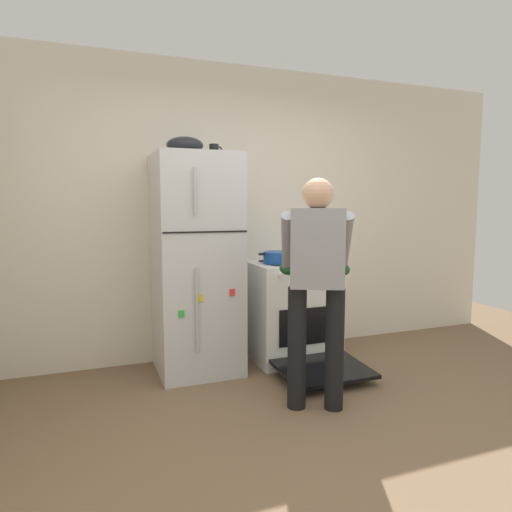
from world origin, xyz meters
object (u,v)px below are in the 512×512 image
(refrigerator, at_px, (196,264))
(mixing_bowl, at_px, (185,145))
(person_cook, at_px, (316,273))
(coffee_mug, at_px, (214,150))
(stove_range, at_px, (292,312))
(red_pot, at_px, (278,257))

(refrigerator, distance_m, mixing_bowl, 0.99)
(person_cook, xyz_separation_m, coffee_mug, (-0.43, 1.05, 0.93))
(mixing_bowl, bearing_deg, person_cook, -55.40)
(stove_range, relative_size, mixing_bowl, 4.06)
(refrigerator, xyz_separation_m, coffee_mug, (0.18, 0.05, 0.97))
(stove_range, relative_size, coffee_mug, 10.85)
(stove_range, relative_size, person_cook, 0.76)
(refrigerator, xyz_separation_m, person_cook, (0.61, -1.00, 0.03))
(red_pot, bearing_deg, stove_range, 11.37)
(person_cook, distance_m, red_pot, 0.96)
(stove_range, xyz_separation_m, person_cook, (-0.29, -0.98, 0.51))
(person_cook, bearing_deg, red_pot, 82.37)
(person_cook, height_order, coffee_mug, coffee_mug)
(person_cook, relative_size, coffee_mug, 14.28)
(refrigerator, relative_size, coffee_mug, 16.43)
(stove_range, xyz_separation_m, coffee_mug, (-0.71, 0.07, 1.45))
(coffee_mug, bearing_deg, red_pot, -10.25)
(red_pot, relative_size, coffee_mug, 3.26)
(mixing_bowl, bearing_deg, refrigerator, -0.21)
(stove_range, height_order, person_cook, person_cook)
(refrigerator, xyz_separation_m, red_pot, (0.74, -0.05, 0.04))
(coffee_mug, bearing_deg, stove_range, -5.43)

